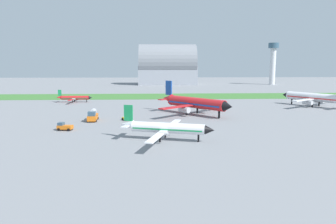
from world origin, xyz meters
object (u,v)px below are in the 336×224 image
(baggage_cart_near_gate, at_px, (126,118))
(airplane_foreground_turboprop, at_px, (166,128))
(control_tower, at_px, (273,60))
(airplane_parked_jet_far, at_px, (314,97))
(pushback_tug_midfield, at_px, (64,127))
(airplane_taxiing_turboprop, at_px, (74,98))
(fuel_truck_by_runway, at_px, (93,115))
(airplane_midfield_jet, at_px, (194,103))

(baggage_cart_near_gate, bearing_deg, airplane_foreground_turboprop, 165.13)
(airplane_foreground_turboprop, xyz_separation_m, baggage_cart_near_gate, (-10.47, 24.26, -2.11))
(control_tower, bearing_deg, airplane_parked_jet_far, -104.21)
(pushback_tug_midfield, bearing_deg, airplane_taxiing_turboprop, -68.78)
(fuel_truck_by_runway, bearing_deg, airplane_parked_jet_far, 105.73)
(baggage_cart_near_gate, relative_size, fuel_truck_by_runway, 0.45)
(airplane_midfield_jet, xyz_separation_m, airplane_foreground_turboprop, (-10.59, -34.00, -1.10))
(airplane_parked_jet_far, xyz_separation_m, airplane_taxiing_turboprop, (-95.18, 18.35, -1.57))
(airplane_midfield_jet, distance_m, control_tower, 168.39)
(airplane_midfield_jet, xyz_separation_m, control_tower, (81.11, 146.75, 15.62))
(airplane_parked_jet_far, bearing_deg, baggage_cart_near_gate, 76.52)
(baggage_cart_near_gate, height_order, control_tower, control_tower)
(airplane_parked_jet_far, relative_size, baggage_cart_near_gate, 8.09)
(airplane_parked_jet_far, height_order, pushback_tug_midfield, airplane_parked_jet_far)
(airplane_parked_jet_far, relative_size, pushback_tug_midfield, 6.20)
(pushback_tug_midfield, bearing_deg, fuel_truck_by_runway, -99.31)
(fuel_truck_by_runway, bearing_deg, airplane_foreground_turboprop, 36.53)
(airplane_midfield_jet, bearing_deg, baggage_cart_near_gate, -106.92)
(baggage_cart_near_gate, bearing_deg, airplane_taxiing_turboprop, -8.53)
(airplane_foreground_turboprop, bearing_deg, pushback_tug_midfield, 172.51)
(airplane_midfield_jet, bearing_deg, control_tower, 109.32)
(baggage_cart_near_gate, bearing_deg, control_tower, -71.35)
(airplane_foreground_turboprop, relative_size, baggage_cart_near_gate, 8.06)
(airplane_parked_jet_far, bearing_deg, airplane_foreground_turboprop, 96.30)
(airplane_parked_jet_far, xyz_separation_m, airplane_midfield_jet, (-48.30, -17.20, 0.27))
(fuel_truck_by_runway, height_order, control_tower, control_tower)
(airplane_parked_jet_far, bearing_deg, fuel_truck_by_runway, 74.29)
(airplane_taxiing_turboprop, height_order, airplane_foreground_turboprop, airplane_foreground_turboprop)
(airplane_midfield_jet, relative_size, control_tower, 0.75)
(fuel_truck_by_runway, bearing_deg, pushback_tug_midfield, -22.40)
(airplane_parked_jet_far, distance_m, airplane_midfield_jet, 51.28)
(airplane_parked_jet_far, xyz_separation_m, control_tower, (32.80, 129.54, 15.89))
(airplane_taxiing_turboprop, relative_size, airplane_foreground_turboprop, 0.74)
(airplane_parked_jet_far, bearing_deg, airplane_midfield_jet, 74.89)
(baggage_cart_near_gate, xyz_separation_m, pushback_tug_midfield, (-14.04, -13.16, 0.34))
(airplane_foreground_turboprop, height_order, baggage_cart_near_gate, airplane_foreground_turboprop)
(control_tower, bearing_deg, airplane_taxiing_turboprop, -139.02)
(airplane_midfield_jet, bearing_deg, airplane_foreground_turboprop, -59.05)
(airplane_foreground_turboprop, distance_m, fuel_truck_by_runway, 31.30)
(airplane_midfield_jet, relative_size, baggage_cart_near_gate, 8.21)
(airplane_parked_jet_far, relative_size, control_tower, 0.74)
(airplane_taxiing_turboprop, xyz_separation_m, pushback_tug_midfield, (11.78, -58.46, -1.03))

